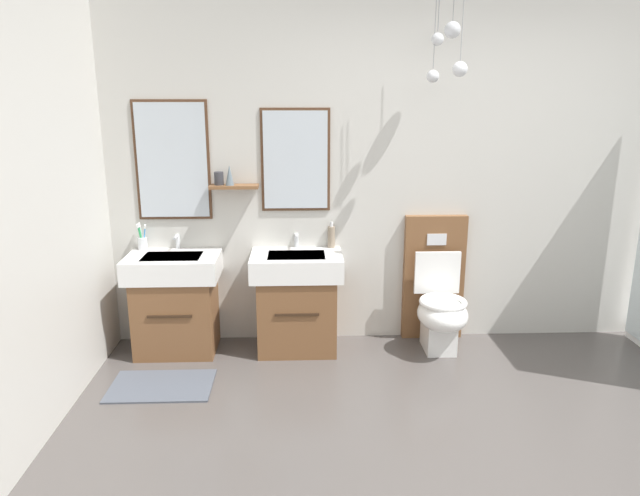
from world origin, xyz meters
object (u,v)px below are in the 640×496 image
at_px(vanity_sink_right, 297,299).
at_px(toothbrush_cup, 142,242).
at_px(toilet, 438,300).
at_px(soap_dispenser, 331,237).
at_px(vanity_sink_left, 176,301).

bearing_deg(vanity_sink_right, toothbrush_cup, 172.02).
relative_size(toilet, soap_dispenser, 4.95).
distance_m(toilet, soap_dispenser, 0.95).
bearing_deg(soap_dispenser, vanity_sink_left, -171.58).
height_order(vanity_sink_left, toothbrush_cup, toothbrush_cup).
xyz_separation_m(toothbrush_cup, soap_dispenser, (1.44, 0.01, 0.03)).
distance_m(vanity_sink_left, toilet, 2.00).
height_order(vanity_sink_left, toilet, toilet).
xyz_separation_m(vanity_sink_right, toilet, (1.08, 0.00, -0.02)).
bearing_deg(toothbrush_cup, toilet, -4.07).
relative_size(vanity_sink_right, soap_dispenser, 3.73).
bearing_deg(toilet, vanity_sink_left, -179.88).
xyz_separation_m(vanity_sink_left, vanity_sink_right, (0.91, 0.00, 0.00)).
height_order(vanity_sink_left, vanity_sink_right, same).
height_order(toilet, toothbrush_cup, toilet).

